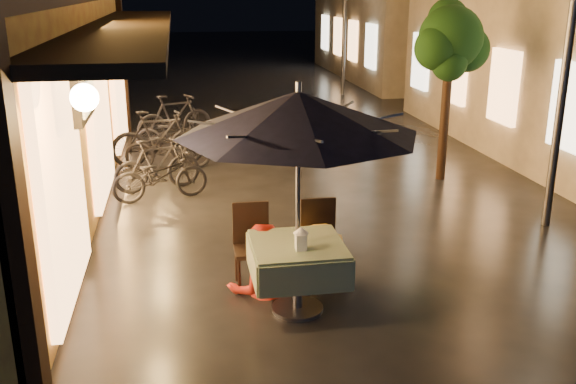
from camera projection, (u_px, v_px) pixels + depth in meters
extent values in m
plane|color=black|center=(394.00, 304.00, 7.06)|extent=(90.00, 90.00, 0.00)
cube|color=black|center=(129.00, 28.00, 9.51)|extent=(1.20, 10.50, 0.12)
cube|color=#E69B59|center=(62.00, 185.00, 6.55)|extent=(0.10, 2.20, 2.40)
cube|color=#E69B59|center=(99.00, 119.00, 9.83)|extent=(0.10, 2.20, 2.40)
cube|color=#E69B59|center=(118.00, 86.00, 13.12)|extent=(0.10, 2.20, 2.40)
cube|color=#E69B59|center=(570.00, 107.00, 10.24)|extent=(0.10, 1.00, 1.40)
cube|color=#E69B59|center=(504.00, 87.00, 12.30)|extent=(0.10, 1.00, 1.40)
cube|color=#E69B59|center=(456.00, 72.00, 14.37)|extent=(0.10, 1.00, 1.40)
cube|color=#E69B59|center=(421.00, 61.00, 16.43)|extent=(0.10, 1.00, 1.40)
cube|color=#E69B59|center=(371.00, 46.00, 20.56)|extent=(0.10, 1.00, 1.40)
cube|color=#E69B59|center=(353.00, 41.00, 22.63)|extent=(0.10, 1.00, 1.40)
cube|color=#E69B59|center=(338.00, 36.00, 24.69)|extent=(0.10, 1.00, 1.40)
cube|color=#E69B59|center=(325.00, 32.00, 26.76)|extent=(0.10, 1.00, 1.40)
cylinder|color=black|center=(445.00, 119.00, 11.33)|extent=(0.16, 0.16, 2.20)
sphere|color=black|center=(451.00, 38.00, 10.90)|extent=(1.10, 1.10, 1.10)
sphere|color=black|center=(466.00, 49.00, 11.12)|extent=(0.80, 0.80, 0.80)
sphere|color=black|center=(437.00, 48.00, 10.76)|extent=(0.76, 0.76, 0.76)
sphere|color=black|center=(448.00, 19.00, 11.10)|extent=(0.70, 0.70, 0.70)
sphere|color=black|center=(449.00, 63.00, 10.78)|extent=(0.60, 0.60, 0.60)
cylinder|color=#59595E|center=(563.00, 88.00, 8.81)|extent=(0.12, 0.12, 4.00)
cylinder|color=#59595E|center=(344.00, 31.00, 20.07)|extent=(0.12, 0.12, 4.00)
cylinder|color=#59595E|center=(297.00, 279.00, 6.83)|extent=(0.10, 0.10, 0.72)
cylinder|color=#59595E|center=(297.00, 308.00, 6.93)|extent=(0.56, 0.56, 0.04)
cube|color=#2F5632|center=(298.00, 246.00, 6.71)|extent=(0.95, 0.95, 0.06)
cube|color=#2F5632|center=(341.00, 257.00, 6.83)|extent=(0.04, 0.95, 0.33)
cube|color=#2F5632|center=(253.00, 263.00, 6.68)|extent=(0.04, 0.95, 0.33)
cube|color=#2F5632|center=(290.00, 243.00, 7.20)|extent=(0.95, 0.04, 0.33)
cube|color=#2F5632|center=(306.00, 279.00, 6.31)|extent=(0.95, 0.04, 0.33)
cylinder|color=#59595E|center=(298.00, 210.00, 6.59)|extent=(0.05, 0.05, 2.30)
cone|color=black|center=(298.00, 113.00, 6.28)|extent=(2.46, 2.46, 0.44)
cylinder|color=#59595E|center=(298.00, 88.00, 6.20)|extent=(0.06, 0.06, 0.12)
cube|color=black|center=(253.00, 251.00, 7.35)|extent=(0.42, 0.42, 0.05)
cube|color=black|center=(251.00, 224.00, 7.45)|extent=(0.42, 0.04, 0.55)
cylinder|color=black|center=(239.00, 277.00, 7.22)|extent=(0.04, 0.04, 0.43)
cylinder|color=black|center=(271.00, 275.00, 7.28)|extent=(0.04, 0.04, 0.43)
cylinder|color=black|center=(236.00, 264.00, 7.56)|extent=(0.04, 0.04, 0.43)
cylinder|color=black|center=(267.00, 262.00, 7.61)|extent=(0.04, 0.04, 0.43)
cube|color=black|center=(321.00, 246.00, 7.47)|extent=(0.42, 0.42, 0.05)
cube|color=black|center=(318.00, 220.00, 7.58)|extent=(0.42, 0.04, 0.55)
cylinder|color=black|center=(309.00, 272.00, 7.35)|extent=(0.04, 0.04, 0.43)
cylinder|color=black|center=(339.00, 270.00, 7.41)|extent=(0.04, 0.04, 0.43)
cylinder|color=black|center=(303.00, 259.00, 7.69)|extent=(0.04, 0.04, 0.43)
cylinder|color=black|center=(332.00, 257.00, 7.74)|extent=(0.04, 0.04, 0.43)
cube|color=white|center=(301.00, 241.00, 6.50)|extent=(0.11, 0.11, 0.18)
cube|color=#FFD88C|center=(301.00, 242.00, 6.50)|extent=(0.07, 0.07, 0.12)
cone|color=white|center=(301.00, 230.00, 6.46)|extent=(0.16, 0.16, 0.07)
imported|color=red|center=(260.00, 226.00, 7.14)|extent=(0.85, 0.70, 1.59)
imported|color=gold|center=(321.00, 227.00, 7.28)|extent=(1.06, 0.77, 1.47)
imported|color=black|center=(160.00, 176.00, 10.39)|extent=(1.64, 0.90, 0.82)
imported|color=black|center=(157.00, 165.00, 10.88)|extent=(1.55, 0.86, 0.90)
imported|color=black|center=(168.00, 147.00, 12.18)|extent=(1.62, 0.57, 0.85)
imported|color=black|center=(159.00, 138.00, 12.36)|extent=(1.86, 0.73, 1.09)
imported|color=black|center=(175.00, 134.00, 13.19)|extent=(1.72, 0.97, 0.86)
imported|color=black|center=(175.00, 118.00, 14.28)|extent=(1.83, 1.16, 1.07)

